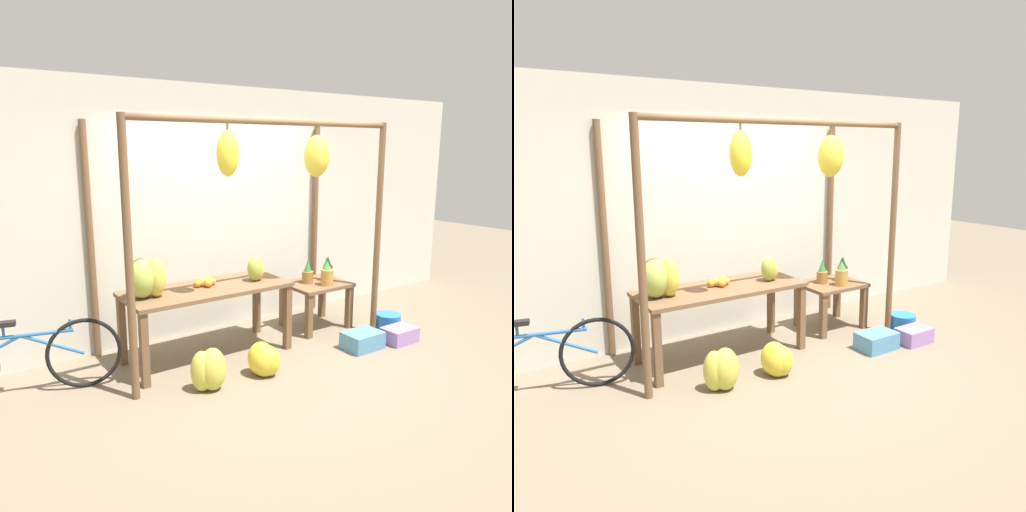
# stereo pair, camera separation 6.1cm
# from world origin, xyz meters

# --- Properties ---
(ground_plane) EXTENTS (20.00, 20.00, 0.00)m
(ground_plane) POSITION_xyz_m (0.00, 0.00, 0.00)
(ground_plane) COLOR #756651
(shop_wall_back) EXTENTS (8.00, 0.08, 2.80)m
(shop_wall_back) POSITION_xyz_m (0.00, 1.40, 1.40)
(shop_wall_back) COLOR beige
(shop_wall_back) RESTS_ON ground_plane
(stall_awning) EXTENTS (2.98, 1.24, 2.38)m
(stall_awning) POSITION_xyz_m (0.06, 0.48, 1.67)
(stall_awning) COLOR brown
(stall_awning) RESTS_ON ground_plane
(display_table_main) EXTENTS (1.70, 0.69, 0.74)m
(display_table_main) POSITION_xyz_m (-0.50, 0.66, 0.64)
(display_table_main) COLOR brown
(display_table_main) RESTS_ON ground_plane
(display_table_side) EXTENTS (0.72, 0.58, 0.55)m
(display_table_side) POSITION_xyz_m (0.99, 0.72, 0.43)
(display_table_side) COLOR brown
(display_table_side) RESTS_ON ground_plane
(banana_pile_on_table) EXTENTS (0.40, 0.36, 0.38)m
(banana_pile_on_table) POSITION_xyz_m (-1.14, 0.66, 0.93)
(banana_pile_on_table) COLOR gold
(banana_pile_on_table) RESTS_ON display_table_main
(orange_pile) EXTENTS (0.24, 0.17, 0.09)m
(orange_pile) POSITION_xyz_m (-0.49, 0.70, 0.78)
(orange_pile) COLOR orange
(orange_pile) RESTS_ON display_table_main
(pineapple_cluster) EXTENTS (0.42, 0.34, 0.29)m
(pineapple_cluster) POSITION_xyz_m (1.06, 0.68, 0.67)
(pineapple_cluster) COLOR #B27F38
(pineapple_cluster) RESTS_ON display_table_side
(banana_pile_ground_left) EXTENTS (0.35, 0.29, 0.40)m
(banana_pile_ground_left) POSITION_xyz_m (-0.86, -0.00, 0.19)
(banana_pile_ground_left) COLOR gold
(banana_pile_ground_left) RESTS_ON ground_plane
(banana_pile_ground_right) EXTENTS (0.37, 0.38, 0.33)m
(banana_pile_ground_right) POSITION_xyz_m (-0.28, -0.03, 0.16)
(banana_pile_ground_right) COLOR gold
(banana_pile_ground_right) RESTS_ON ground_plane
(fruit_crate_white) EXTENTS (0.41, 0.29, 0.19)m
(fruit_crate_white) POSITION_xyz_m (0.97, -0.08, 0.09)
(fruit_crate_white) COLOR #4C84B2
(fruit_crate_white) RESTS_ON ground_plane
(blue_bucket) EXTENTS (0.29, 0.29, 0.19)m
(blue_bucket) POSITION_xyz_m (1.64, 0.15, 0.10)
(blue_bucket) COLOR blue
(blue_bucket) RESTS_ON ground_plane
(parked_bicycle) EXTENTS (1.61, 0.42, 0.70)m
(parked_bicycle) POSITION_xyz_m (-2.24, 0.79, 0.34)
(parked_bicycle) COLOR black
(parked_bicycle) RESTS_ON ground_plane
(papaya_pile) EXTENTS (0.25, 0.22, 0.26)m
(papaya_pile) POSITION_xyz_m (0.05, 0.60, 0.86)
(papaya_pile) COLOR #93A33D
(papaya_pile) RESTS_ON display_table_main
(fruit_crate_purple) EXTENTS (0.37, 0.26, 0.17)m
(fruit_crate_purple) POSITION_xyz_m (1.45, -0.18, 0.08)
(fruit_crate_purple) COLOR #9970B7
(fruit_crate_purple) RESTS_ON ground_plane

